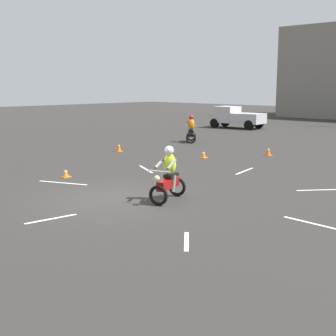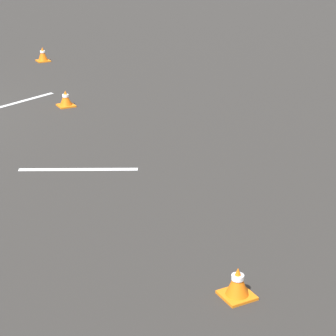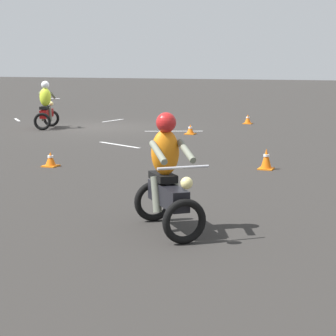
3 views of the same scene
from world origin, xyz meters
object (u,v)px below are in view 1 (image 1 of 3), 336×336
at_px(motorcycle_rider_background, 191,130).
at_px(pickup_truck, 237,117).
at_px(traffic_cone_near_left, 268,151).
at_px(motorcycle_rider_foreground, 169,177).
at_px(traffic_cone_far_left, 203,155).
at_px(traffic_cone_mid_center, 119,147).
at_px(traffic_cone_far_center, 66,173).

bearing_deg(motorcycle_rider_background, pickup_truck, 69.78).
bearing_deg(traffic_cone_near_left, motorcycle_rider_foreground, -74.64).
distance_m(motorcycle_rider_foreground, pickup_truck, 24.66).
xyz_separation_m(motorcycle_rider_foreground, pickup_truck, (-12.64, 21.17, 0.20)).
relative_size(motorcycle_rider_background, traffic_cone_near_left, 3.90).
xyz_separation_m(motorcycle_rider_background, traffic_cone_far_left, (4.51, -4.28, -0.57)).
distance_m(traffic_cone_mid_center, traffic_cone_far_left, 4.81).
xyz_separation_m(pickup_truck, traffic_cone_far_center, (7.32, -21.26, -0.77)).
bearing_deg(pickup_truck, traffic_cone_far_left, -156.76).
height_order(pickup_truck, traffic_cone_far_center, pickup_truck).
xyz_separation_m(motorcycle_rider_background, traffic_cone_mid_center, (-0.09, -5.67, -0.50)).
bearing_deg(motorcycle_rider_foreground, motorcycle_rider_background, -69.89).
bearing_deg(pickup_truck, traffic_cone_mid_center, -174.05).
height_order(motorcycle_rider_background, traffic_cone_far_left, motorcycle_rider_background).
distance_m(motorcycle_rider_foreground, traffic_cone_far_center, 5.35).
xyz_separation_m(pickup_truck, traffic_cone_far_left, (8.07, -13.97, -0.77)).
distance_m(motorcycle_rider_background, traffic_cone_far_center, 12.18).
bearing_deg(motorcycle_rider_foreground, traffic_cone_far_center, -17.26).
bearing_deg(traffic_cone_far_left, traffic_cone_far_center, -95.86).
bearing_deg(traffic_cone_mid_center, pickup_truck, 102.74).
xyz_separation_m(traffic_cone_near_left, traffic_cone_mid_center, (-6.41, -4.23, 0.02)).
xyz_separation_m(motorcycle_rider_foreground, traffic_cone_far_center, (-5.32, -0.09, -0.57)).
distance_m(motorcycle_rider_foreground, motorcycle_rider_background, 14.64).
bearing_deg(motorcycle_rider_foreground, traffic_cone_near_left, -92.86).
relative_size(traffic_cone_mid_center, traffic_cone_far_center, 1.44).
bearing_deg(traffic_cone_far_left, traffic_cone_mid_center, -163.17).
height_order(traffic_cone_mid_center, traffic_cone_far_center, traffic_cone_mid_center).
bearing_deg(motorcycle_rider_background, traffic_cone_mid_center, -131.38).
distance_m(traffic_cone_near_left, traffic_cone_mid_center, 7.68).
bearing_deg(motorcycle_rider_background, traffic_cone_far_left, -83.96).
xyz_separation_m(motorcycle_rider_background, traffic_cone_far_center, (3.76, -11.57, -0.57)).
bearing_deg(motorcycle_rider_foreground, pickup_truck, -77.37).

